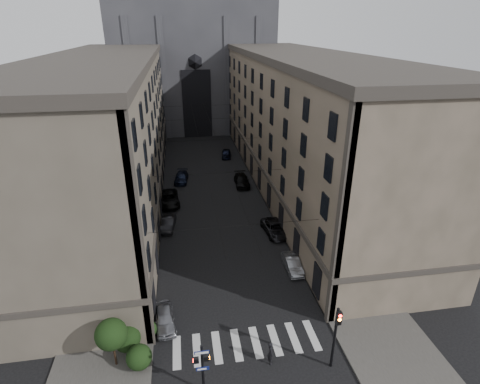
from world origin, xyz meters
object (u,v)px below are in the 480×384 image
pedestrian (271,353)px  pedestrian_signal_left (202,365)px  traffic_light_right (336,332)px  gothic_tower (192,47)px  car_left_near (165,318)px  car_right_midnear (275,228)px  car_right_near (292,264)px  car_right_far (226,154)px  car_left_midfar (169,199)px  car_left_midnear (168,223)px  car_right_midfar (242,181)px  car_left_far (181,178)px

pedestrian → pedestrian_signal_left: bearing=108.6°
traffic_light_right → gothic_tower: bearing=94.4°
car_left_near → car_right_midnear: (12.35, 12.76, 0.01)m
car_right_near → car_right_far: bearing=92.9°
car_left_near → car_left_midfar: (0.14, 22.78, 0.12)m
car_left_midfar → pedestrian: 28.75m
car_left_midnear → car_right_midfar: car_right_midfar is taller
traffic_light_right → car_right_midfar: (-0.78, 33.75, -2.55)m
car_left_midfar → car_right_near: bearing=-58.7°
traffic_light_right → car_left_far: bearing=105.0°
traffic_light_right → car_right_near: size_ratio=1.33×
gothic_tower → car_left_midnear: bearing=-96.8°
car_left_near → car_right_midnear: bearing=39.7°
car_left_near → pedestrian: pedestrian is taller
car_left_midfar → car_left_far: 7.99m
pedestrian_signal_left → car_right_midnear: size_ratio=0.82×
car_right_midfar → pedestrian_signal_left: bearing=-101.7°
car_left_near → car_left_far: bearing=80.1°
traffic_light_right → car_left_far: 38.02m
pedestrian → car_left_far: bearing=10.6°
car_left_midfar → car_left_far: (1.81, 7.78, -0.11)m
car_left_far → car_right_midnear: same height
gothic_tower → traffic_light_right: (5.60, -73.04, -14.51)m
pedestrian_signal_left → car_left_far: 37.10m
car_left_midnear → car_left_midfar: size_ratio=0.73×
car_right_midnear → car_right_midfar: bearing=90.1°
car_left_far → car_right_far: 13.48m
pedestrian_signal_left → car_right_far: pedestrian_signal_left is taller
car_left_near → car_right_near: car_left_near is taller
car_right_far → pedestrian: size_ratio=2.20×
car_right_near → car_right_far: size_ratio=0.95×
car_right_far → traffic_light_right: bearing=-80.4°
traffic_light_right → car_left_near: 13.49m
car_left_midnear → car_right_midnear: car_left_midnear is taller
car_left_midnear → car_right_far: size_ratio=1.03×
traffic_light_right → car_right_midnear: bearing=88.2°
traffic_light_right → car_right_near: traffic_light_right is taller
pedestrian_signal_left → car_left_near: 7.20m
car_right_near → car_left_midfar: bearing=125.1°
car_left_midfar → car_left_far: size_ratio=1.22×
gothic_tower → car_left_midnear: (-6.05, -50.95, -17.11)m
car_left_far → pedestrian: size_ratio=2.52×
car_left_midfar → car_left_far: car_left_midfar is taller
gothic_tower → car_right_near: size_ratio=14.87×
car_right_far → pedestrian: (-2.80, -46.10, 0.23)m
traffic_light_right → car_left_midnear: 25.11m
gothic_tower → car_left_midfar: (-6.01, -44.18, -17.00)m
pedestrian_signal_left → car_right_near: (9.71, 12.12, -1.68)m
traffic_light_right → car_left_near: traffic_light_right is taller
gothic_tower → car_left_far: gothic_tower is taller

